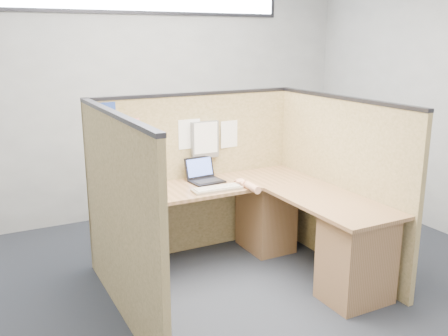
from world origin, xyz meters
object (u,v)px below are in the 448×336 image
l_desk (249,230)px  keyboard (217,189)px  laptop (204,175)px  mouse (240,183)px

l_desk → keyboard: 0.46m
laptop → keyboard: 0.33m
l_desk → keyboard: keyboard is taller
laptop → keyboard: (-0.03, -0.32, -0.04)m
keyboard → l_desk: bearing=-42.7°
l_desk → mouse: 0.43m
l_desk → mouse: size_ratio=20.14×
keyboard → laptop: bearing=86.3°
mouse → l_desk: bearing=-99.8°
l_desk → laptop: bearing=108.7°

